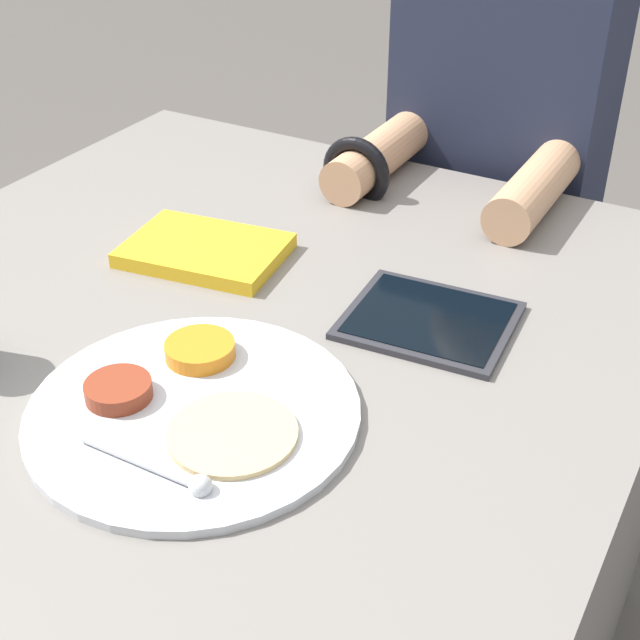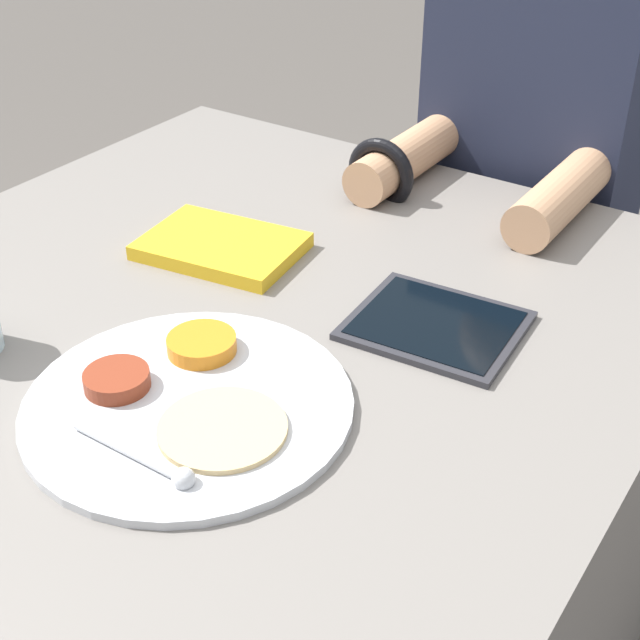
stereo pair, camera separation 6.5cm
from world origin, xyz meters
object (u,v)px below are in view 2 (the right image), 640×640
(thali_tray, at_px, (187,401))
(person_diner, at_px, (518,243))
(red_notebook, at_px, (221,247))
(tablet_device, at_px, (436,325))

(thali_tray, bearing_deg, person_diner, 88.15)
(thali_tray, distance_m, red_notebook, 0.33)
(thali_tray, height_order, red_notebook, thali_tray)
(thali_tray, height_order, person_diner, person_diner)
(tablet_device, bearing_deg, red_notebook, 179.36)
(tablet_device, bearing_deg, person_diner, 101.73)
(thali_tray, xyz_separation_m, red_notebook, (-0.18, 0.28, 0.00))
(tablet_device, distance_m, person_diner, 0.60)
(red_notebook, height_order, tablet_device, red_notebook)
(thali_tray, bearing_deg, red_notebook, 123.18)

